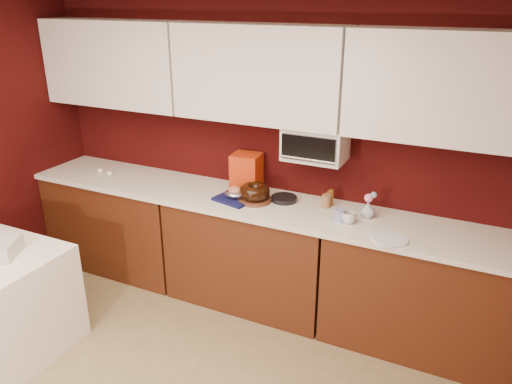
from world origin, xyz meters
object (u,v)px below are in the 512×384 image
object	(u,v)px
pandoro_box	(247,172)
toaster_oven	(316,143)
bundt_cake	(255,192)
flower_vase	(368,209)
foil_ham_nest	(235,193)
blue_jar	(340,215)
coffee_mug	(349,217)

from	to	relation	value
pandoro_box	toaster_oven	bearing A→B (deg)	-7.36
toaster_oven	pandoro_box	bearing A→B (deg)	178.01
bundt_cake	flower_vase	distance (m)	0.86
foil_ham_nest	pandoro_box	xyz separation A→B (m)	(-0.02, 0.24, 0.10)
bundt_cake	blue_jar	world-z (taller)	bundt_cake
toaster_oven	flower_vase	world-z (taller)	toaster_oven
flower_vase	foil_ham_nest	bearing A→B (deg)	-172.59
foil_ham_nest	toaster_oven	bearing A→B (deg)	21.03
toaster_oven	pandoro_box	size ratio (longest dim) A/B	1.48
coffee_mug	flower_vase	xyz separation A→B (m)	(0.09, 0.15, 0.02)
toaster_oven	flower_vase	bearing A→B (deg)	-10.99
bundt_cake	pandoro_box	xyz separation A→B (m)	(-0.17, 0.19, 0.07)
bundt_cake	pandoro_box	bearing A→B (deg)	130.64
coffee_mug	flower_vase	distance (m)	0.18
pandoro_box	coffee_mug	distance (m)	0.97
blue_jar	flower_vase	distance (m)	0.22
pandoro_box	flower_vase	world-z (taller)	pandoro_box
toaster_oven	bundt_cake	distance (m)	0.60
bundt_cake	foil_ham_nest	bearing A→B (deg)	-163.67
bundt_cake	pandoro_box	distance (m)	0.27
coffee_mug	blue_jar	distance (m)	0.07
bundt_cake	flower_vase	world-z (taller)	same
bundt_cake	foil_ham_nest	xyz separation A→B (m)	(-0.15, -0.04, -0.03)
toaster_oven	bundt_cake	xyz separation A→B (m)	(-0.42, -0.17, -0.39)
foil_ham_nest	flower_vase	size ratio (longest dim) A/B	1.30
foil_ham_nest	pandoro_box	world-z (taller)	pandoro_box
toaster_oven	blue_jar	bearing A→B (deg)	-40.26
bundt_cake	blue_jar	xyz separation A→B (m)	(0.70, -0.07, -0.03)
toaster_oven	blue_jar	size ratio (longest dim) A/B	5.00
pandoro_box	flower_vase	bearing A→B (deg)	-11.28
toaster_oven	coffee_mug	size ratio (longest dim) A/B	4.67
bundt_cake	coffee_mug	xyz separation A→B (m)	(0.77, -0.06, -0.03)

